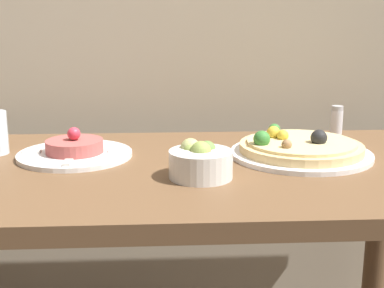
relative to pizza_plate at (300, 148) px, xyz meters
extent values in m
cube|color=brown|center=(-0.30, -0.06, -0.03)|extent=(1.27, 0.61, 0.03)
cylinder|color=brown|center=(0.27, 0.19, -0.43)|extent=(0.06, 0.06, 0.76)
cylinder|color=white|center=(0.00, 0.00, -0.01)|extent=(0.30, 0.30, 0.01)
cylinder|color=#E5C17F|center=(0.00, 0.00, 0.00)|extent=(0.26, 0.26, 0.02)
cylinder|color=beige|center=(0.00, 0.00, 0.01)|extent=(0.23, 0.23, 0.01)
sphere|color=gold|center=(-0.05, 0.04, 0.03)|extent=(0.03, 0.03, 0.03)
sphere|color=#387F33|center=(-0.04, 0.08, 0.02)|extent=(0.03, 0.03, 0.03)
sphere|color=#997047|center=(-0.04, -0.06, 0.02)|extent=(0.02, 0.02, 0.02)
sphere|color=black|center=(0.03, -0.02, 0.03)|extent=(0.03, 0.03, 0.03)
sphere|color=#387F33|center=(-0.09, -0.02, 0.03)|extent=(0.04, 0.04, 0.04)
sphere|color=gold|center=(-0.03, 0.02, 0.02)|extent=(0.03, 0.03, 0.03)
cylinder|color=white|center=(-0.48, 0.02, -0.01)|extent=(0.24, 0.24, 0.01)
cylinder|color=#B2514C|center=(-0.48, 0.02, 0.01)|extent=(0.12, 0.12, 0.03)
sphere|color=#E0384C|center=(-0.48, 0.02, 0.03)|extent=(0.03, 0.03, 0.03)
cube|color=white|center=(-0.39, 0.02, 0.00)|extent=(0.04, 0.02, 0.01)
cube|color=white|center=(-0.48, 0.11, 0.00)|extent=(0.02, 0.04, 0.01)
cube|color=white|center=(-0.57, 0.02, 0.00)|extent=(0.04, 0.02, 0.01)
cube|color=white|center=(-0.48, -0.07, 0.00)|extent=(0.02, 0.04, 0.01)
cylinder|color=white|center=(-0.22, -0.14, 0.01)|extent=(0.12, 0.12, 0.05)
sphere|color=#8EA34C|center=(-0.23, -0.14, 0.03)|extent=(0.03, 0.03, 0.03)
sphere|color=#B7BC70|center=(-0.23, -0.14, 0.03)|extent=(0.03, 0.03, 0.03)
sphere|color=#8EA34C|center=(-0.22, -0.14, 0.03)|extent=(0.04, 0.04, 0.04)
sphere|color=#668E42|center=(-0.21, -0.12, 0.03)|extent=(0.03, 0.03, 0.03)
sphere|color=#B7BC70|center=(-0.24, -0.11, 0.03)|extent=(0.04, 0.04, 0.04)
sphere|color=#8EA34C|center=(-0.24, -0.13, 0.03)|extent=(0.03, 0.03, 0.03)
cylinder|color=silver|center=(0.15, 0.21, 0.01)|extent=(0.03, 0.03, 0.06)
cylinder|color=#B2B2B7|center=(0.15, 0.21, 0.05)|extent=(0.03, 0.03, 0.01)
camera|label=1|loc=(-0.29, -1.09, 0.29)|focal=50.00mm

